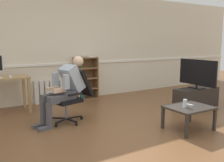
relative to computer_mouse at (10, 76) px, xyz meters
The scene contains 12 objects.
ground_plane 2.66m from the computer_mouse, 52.80° to the right, with size 18.00×18.00×0.00m, color brown.
back_wall 1.76m from the computer_mouse, 21.91° to the left, with size 12.00×0.13×2.70m.
computer_mouse is the anchor object (origin of this frame).
bookshelf 1.89m from the computer_mouse, 12.64° to the left, with size 0.60×0.29×1.10m.
radiator 1.19m from the computer_mouse, 28.29° to the left, with size 0.72×0.08×0.55m.
office_chair 1.42m from the computer_mouse, 49.20° to the right, with size 0.83×0.66×0.96m.
person_seated 1.33m from the computer_mouse, 56.18° to the right, with size 1.04×0.55×1.20m.
tv_stand 4.02m from the computer_mouse, 24.13° to the right, with size 1.09×0.39×0.44m.
tv_screen 3.98m from the computer_mouse, 24.12° to the right, with size 0.20×0.97×0.64m.
coffee_table 3.50m from the computer_mouse, 46.83° to the right, with size 0.72×0.59×0.40m.
drinking_glass 3.42m from the computer_mouse, 48.02° to the right, with size 0.07×0.07×0.13m, color silver.
spare_remote 3.50m from the computer_mouse, 45.45° to the right, with size 0.04×0.15×0.02m, color white.
Camera 1 is at (-2.35, -3.27, 1.47)m, focal length 39.80 mm.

